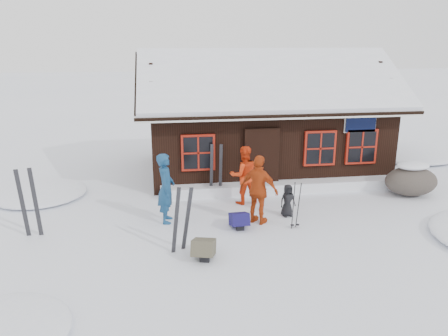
{
  "coord_description": "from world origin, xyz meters",
  "views": [
    {
      "loc": [
        -2.2,
        -10.51,
        4.67
      ],
      "look_at": [
        -0.53,
        0.83,
        1.3
      ],
      "focal_mm": 35.0,
      "sensor_mm": 36.0,
      "label": 1
    }
  ],
  "objects": [
    {
      "name": "ground",
      "position": [
        0.0,
        0.0,
        0.0
      ],
      "size": [
        120.0,
        120.0,
        0.0
      ],
      "primitive_type": "plane",
      "color": "white",
      "rests_on": "ground"
    },
    {
      "name": "mountain_hut",
      "position": [
        1.5,
        4.98,
        1.58
      ],
      "size": [
        8.9,
        6.09,
        4.42
      ],
      "color": "black",
      "rests_on": "ground"
    },
    {
      "name": "snow_drift",
      "position": [
        1.5,
        2.25,
        0.17
      ],
      "size": [
        7.6,
        0.6,
        0.35
      ],
      "primitive_type": "cube",
      "color": "white",
      "rests_on": "ground"
    },
    {
      "name": "snow_mounds",
      "position": [
        1.65,
        1.86,
        0.0
      ],
      "size": [
        20.6,
        13.2,
        0.48
      ],
      "color": "white",
      "rests_on": "ground"
    },
    {
      "name": "skier_teal",
      "position": [
        -2.13,
        0.41,
        0.94
      ],
      "size": [
        0.51,
        0.72,
        1.88
      ],
      "primitive_type": "imported",
      "rotation": [
        0.0,
        0.0,
        1.48
      ],
      "color": "navy",
      "rests_on": "ground"
    },
    {
      "name": "skier_orange_left",
      "position": [
        0.15,
        1.47,
        0.87
      ],
      "size": [
        0.91,
        0.74,
        1.74
      ],
      "primitive_type": "imported",
      "rotation": [
        0.0,
        0.0,
        3.24
      ],
      "color": "red",
      "rests_on": "ground"
    },
    {
      "name": "skier_orange_right",
      "position": [
        0.26,
        -0.04,
        0.92
      ],
      "size": [
        1.11,
        1.05,
        1.85
      ],
      "primitive_type": "imported",
      "rotation": [
        0.0,
        0.0,
        2.43
      ],
      "color": "#B03B12",
      "rests_on": "ground"
    },
    {
      "name": "skier_crouched",
      "position": [
        1.15,
        0.31,
        0.45
      ],
      "size": [
        0.49,
        0.37,
        0.91
      ],
      "primitive_type": "imported",
      "rotation": [
        0.0,
        0.0,
        0.19
      ],
      "color": "black",
      "rests_on": "ground"
    },
    {
      "name": "boulder",
      "position": [
        5.44,
        1.41,
        0.48
      ],
      "size": [
        1.63,
        1.22,
        0.95
      ],
      "color": "#554C44",
      "rests_on": "ground"
    },
    {
      "name": "ski_pair_left",
      "position": [
        -1.82,
        -1.31,
        0.74
      ],
      "size": [
        0.55,
        0.19,
        1.57
      ],
      "rotation": [
        0.0,
        0.0,
        0.19
      ],
      "color": "black",
      "rests_on": "ground"
    },
    {
      "name": "ski_pair_mid",
      "position": [
        -5.45,
        0.01,
        0.84
      ],
      "size": [
        0.49,
        0.13,
        1.79
      ],
      "rotation": [
        0.0,
        0.0,
        0.13
      ],
      "color": "black",
      "rests_on": "ground"
    },
    {
      "name": "ski_pair_right",
      "position": [
        -0.58,
        2.2,
        0.8
      ],
      "size": [
        0.41,
        0.12,
        1.7
      ],
      "rotation": [
        0.0,
        0.0,
        -0.19
      ],
      "color": "black",
      "rests_on": "ground"
    },
    {
      "name": "ski_poles",
      "position": [
        1.13,
        -0.49,
        0.6
      ],
      "size": [
        0.23,
        0.11,
        1.27
      ],
      "color": "black",
      "rests_on": "ground"
    },
    {
      "name": "backpack_blue",
      "position": [
        -0.3,
        -0.28,
        0.16
      ],
      "size": [
        0.47,
        0.61,
        0.32
      ],
      "primitive_type": "cube",
      "rotation": [
        0.0,
        0.0,
        0.04
      ],
      "color": "#16114B",
      "rests_on": "ground"
    },
    {
      "name": "backpack_olive",
      "position": [
        -1.37,
        -1.77,
        0.17
      ],
      "size": [
        0.63,
        0.74,
        0.35
      ],
      "primitive_type": "cube",
      "rotation": [
        0.0,
        0.0,
        -0.26
      ],
      "color": "#4C4736",
      "rests_on": "ground"
    }
  ]
}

